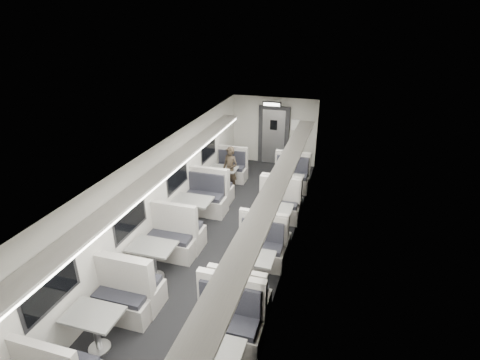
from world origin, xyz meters
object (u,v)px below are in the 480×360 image
Objects in this scene: booth_right_c at (252,271)px; exit_sign at (272,104)px; booth_left_a at (223,179)px; booth_right_b at (273,221)px; booth_left_b at (193,214)px; booth_right_a at (286,189)px; passenger at (230,170)px; vestibule_door at (274,136)px; booth_left_d at (96,331)px; booth_left_c at (154,261)px.

booth_right_c is 3.41× the size of exit_sign.
exit_sign reaches higher than booth_left_a.
booth_right_b is 4.74m from exit_sign.
exit_sign is at bearing 77.50° from booth_left_b.
booth_left_a is at bearing 173.61° from booth_right_a.
booth_right_b is (2.00, 0.27, -0.02)m from booth_left_b.
booth_left_b is at bearing -76.10° from passenger.
booth_right_a is 1.54× the size of passenger.
booth_right_c reaches higher than booth_left_a.
booth_left_b is at bearing -101.31° from vestibule_door.
vestibule_door is at bearing 83.62° from booth_left_d.
booth_left_d is at bearing -108.17° from booth_right_a.
booth_left_b is 1.06× the size of booth_right_b.
booth_left_c is 1.06× the size of booth_right_c.
vestibule_door is (1.00, 7.04, 0.64)m from booth_left_c.
booth_left_d is at bearing -90.00° from booth_left_c.
booth_right_c is (2.00, -4.12, 0.01)m from booth_left_a.
booth_left_c is at bearing -98.09° from vestibule_door.
exit_sign reaches higher than booth_left_b.
vestibule_door is at bearing 94.26° from passenger.
booth_right_c is (2.00, 0.30, -0.02)m from booth_left_c.
vestibule_door is (1.00, 8.94, 0.66)m from booth_left_d.
booth_right_b reaches higher than booth_left_a.
vestibule_door reaches higher than booth_left_c.
booth_left_a is 4.58m from booth_right_c.
vestibule_door is at bearing 69.13° from booth_left_a.
vestibule_door is at bearing 90.00° from exit_sign.
booth_left_c is at bearing -115.51° from booth_right_a.
passenger is at bearing 86.79° from booth_left_c.
booth_right_b is at bearing 49.15° from booth_left_c.
booth_left_c is (0.00, -2.04, -0.02)m from booth_left_b.
booth_right_b is 1.53× the size of passenger.
vestibule_door reaches higher than booth_right_c.
booth_left_b is 3.94m from booth_left_d.
booth_left_c reaches higher than booth_right_a.
booth_left_b is 1.10× the size of booth_right_c.
booth_left_c is 1.90m from booth_left_d.
booth_left_d is at bearing -132.26° from booth_right_c.
booth_left_b is at bearing -90.00° from booth_left_a.
booth_left_d is 6.26m from passenger.
booth_right_b is at bearing -76.72° from exit_sign.
booth_left_a is 3.04m from exit_sign.
booth_left_c is 3.60× the size of exit_sign.
passenger is at bearing 174.98° from booth_right_a.
booth_left_a is at bearing 90.00° from booth_left_c.
booth_right_a is 3.89m from booth_right_c.
booth_right_b is at bearing -46.43° from booth_left_a.
booth_left_a is 0.43m from passenger.
booth_left_a is 0.92× the size of booth_left_c.
booth_left_a is at bearing 90.00° from booth_left_b.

